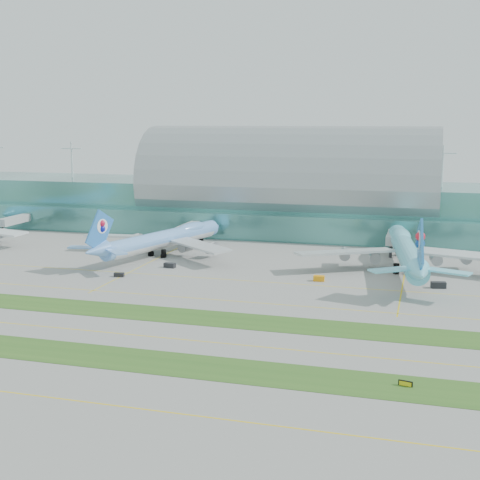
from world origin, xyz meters
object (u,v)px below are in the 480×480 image
(airliner_b, at_px, (164,238))
(airliner_c, at_px, (406,250))
(terminal, at_px, (289,197))
(taxiway_sign_east, at_px, (405,384))

(airliner_b, height_order, airliner_c, airliner_c)
(airliner_b, distance_m, airliner_c, 80.31)
(airliner_c, bearing_deg, terminal, 120.74)
(terminal, bearing_deg, airliner_c, -51.79)
(airliner_b, relative_size, airliner_c, 0.88)
(terminal, xyz_separation_m, airliner_c, (49.53, -62.93, -7.68))
(airliner_c, bearing_deg, airliner_b, 170.48)
(airliner_b, bearing_deg, airliner_c, 14.76)
(terminal, bearing_deg, taxiway_sign_east, -71.22)
(terminal, relative_size, airliner_b, 5.00)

